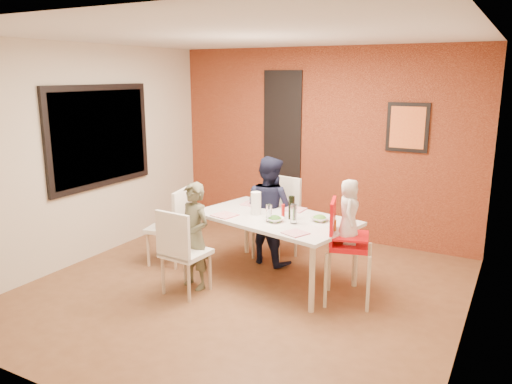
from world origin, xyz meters
The scene contains 35 objects.
ground centered at (0.00, 0.00, 0.00)m, with size 4.50×4.50×0.00m, color brown.
ceiling centered at (0.00, 0.00, 2.70)m, with size 4.50×4.50×0.02m, color silver.
wall_back centered at (0.00, 2.25, 1.35)m, with size 4.50×0.02×2.70m, color beige.
wall_front centered at (0.00, -2.25, 1.35)m, with size 4.50×0.02×2.70m, color beige.
wall_left centered at (-2.25, 0.00, 1.35)m, with size 0.02×4.50×2.70m, color beige.
wall_right centered at (2.25, 0.00, 1.35)m, with size 0.02×4.50×2.70m, color beige.
brick_accent_wall centered at (0.00, 2.23, 1.35)m, with size 4.50×0.02×2.70m, color maroon.
picture_window_frame centered at (-2.22, 0.20, 1.55)m, with size 0.05×1.70×1.30m, color black.
picture_window_pane centered at (-2.21, 0.20, 1.55)m, with size 0.02×1.55×1.15m, color black.
glassblock_strip centered at (-0.60, 2.21, 1.50)m, with size 0.55×0.03×1.70m, color silver.
glassblock_surround centered at (-0.60, 2.21, 1.50)m, with size 0.60×0.03×1.76m, color black.
art_print_frame centered at (1.20, 2.21, 1.65)m, with size 0.54×0.03×0.64m, color black.
art_print_canvas centered at (1.20, 2.19, 1.65)m, with size 0.44×0.01×0.54m, color orange.
dining_table centered at (0.16, 0.46, 0.68)m, with size 1.97×1.36×0.75m.
chair_near centered at (-0.52, -0.42, 0.53)m, with size 0.47×0.47×0.95m.
chair_far centered at (-0.13, 1.15, 0.58)m, with size 0.55×0.55×1.04m.
chair_left centered at (-1.16, 0.28, 0.54)m, with size 0.53×0.53×0.96m.
high_chair centered at (1.05, 0.28, 0.65)m, with size 0.56×0.56×1.09m.
child_near centered at (-0.51, -0.18, 0.60)m, with size 0.43×0.29×1.19m, color #52513A.
child_far centered at (-0.14, 0.90, 0.68)m, with size 0.66×0.51×1.36m, color black.
toddler centered at (1.08, 0.29, 0.97)m, with size 0.32×0.21×0.66m, color silver.
plate_near_left centered at (-0.37, 0.22, 0.75)m, with size 0.24×0.24×0.01m, color white.
plate_far_mid centered at (0.24, 0.83, 0.75)m, with size 0.24×0.24×0.01m, color white.
plate_near_right centered at (0.62, 0.01, 0.75)m, with size 0.22×0.22×0.01m, color silver.
plate_far_left centered at (-0.33, 0.82, 0.75)m, with size 0.24×0.24×0.01m, color white.
salad_bowl_a centered at (0.24, 0.28, 0.77)m, with size 0.19×0.19×0.05m, color white.
salad_bowl_b centered at (0.67, 0.54, 0.77)m, with size 0.19×0.19×0.05m, color silver.
wine_bottle centered at (0.36, 0.46, 0.88)m, with size 0.07×0.07×0.26m, color black.
wine_glass_a centered at (0.18, 0.27, 0.84)m, with size 0.07×0.07×0.19m, color white.
wine_glass_b centered at (0.45, 0.32, 0.85)m, with size 0.07×0.07×0.21m, color white.
paper_towel_roll centered at (-0.08, 0.44, 0.88)m, with size 0.12×0.12×0.26m, color white.
condiment_red centered at (0.26, 0.47, 0.82)m, with size 0.04×0.04×0.16m, color red.
condiment_green centered at (0.40, 0.46, 0.81)m, with size 0.03×0.03×0.13m, color #3F7D29.
condiment_brown centered at (0.32, 0.51, 0.81)m, with size 0.03×0.03×0.13m, color brown.
sippy_cup centered at (0.92, 0.29, 0.80)m, with size 0.07×0.07×0.11m, color orange.
Camera 1 is at (2.58, -4.42, 2.33)m, focal length 35.00 mm.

